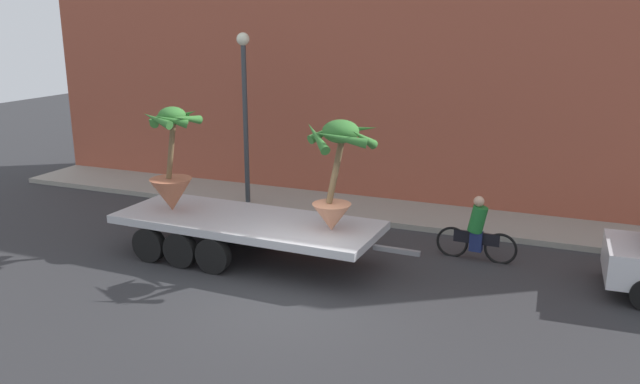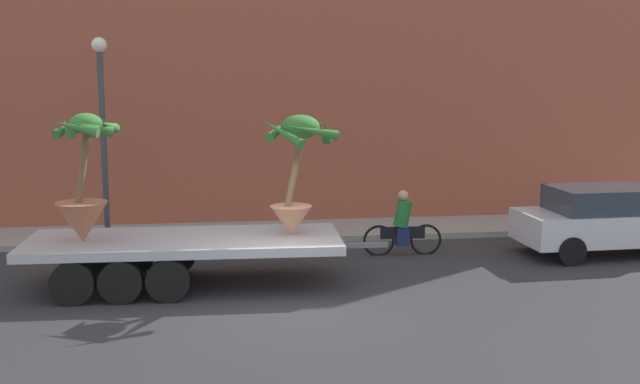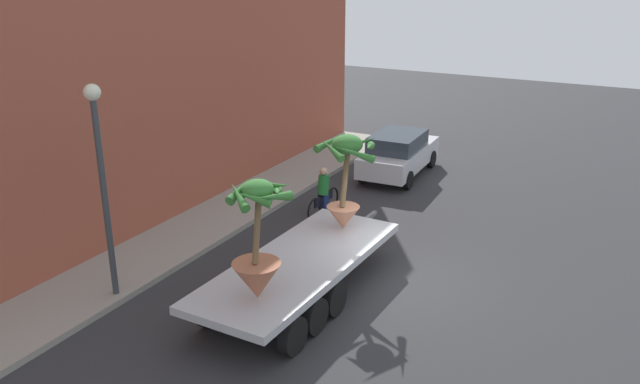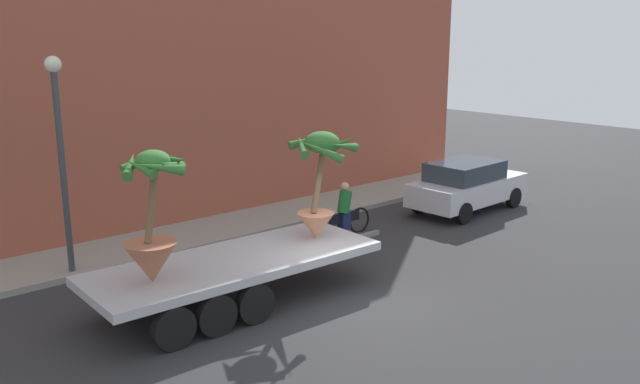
{
  "view_description": "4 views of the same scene",
  "coord_description": "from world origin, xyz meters",
  "px_view_note": "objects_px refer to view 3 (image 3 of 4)",
  "views": [
    {
      "loc": [
        4.96,
        -10.56,
        5.37
      ],
      "look_at": [
        -0.11,
        1.84,
        1.71
      ],
      "focal_mm": 35.88,
      "sensor_mm": 36.0,
      "label": 1
    },
    {
      "loc": [
        -1.11,
        -13.26,
        4.24
      ],
      "look_at": [
        0.97,
        2.31,
        1.71
      ],
      "focal_mm": 42.83,
      "sensor_mm": 36.0,
      "label": 2
    },
    {
      "loc": [
        -13.29,
        -5.05,
        7.38
      ],
      "look_at": [
        0.54,
        2.31,
        1.74
      ],
      "focal_mm": 36.42,
      "sensor_mm": 36.0,
      "label": 3
    },
    {
      "loc": [
        -8.87,
        -9.16,
        5.46
      ],
      "look_at": [
        0.64,
        1.77,
        1.94
      ],
      "focal_mm": 37.03,
      "sensor_mm": 36.0,
      "label": 4
    }
  ],
  "objects_px": {
    "street_lamp": "(101,165)",
    "potted_palm_middle": "(346,179)",
    "flatbed_trailer": "(293,273)",
    "cyclist": "(323,194)",
    "parked_car": "(399,153)",
    "potted_palm_rear": "(257,252)"
  },
  "relations": [
    {
      "from": "parked_car",
      "to": "street_lamp",
      "type": "bearing_deg",
      "value": 168.53
    },
    {
      "from": "street_lamp",
      "to": "potted_palm_rear",
      "type": "bearing_deg",
      "value": -87.76
    },
    {
      "from": "potted_palm_middle",
      "to": "cyclist",
      "type": "xyz_separation_m",
      "value": [
        2.66,
        2.02,
        -1.59
      ]
    },
    {
      "from": "potted_palm_rear",
      "to": "street_lamp",
      "type": "distance_m",
      "value": 4.04
    },
    {
      "from": "street_lamp",
      "to": "potted_palm_middle",
      "type": "bearing_deg",
      "value": -42.05
    },
    {
      "from": "flatbed_trailer",
      "to": "cyclist",
      "type": "bearing_deg",
      "value": 20.63
    },
    {
      "from": "flatbed_trailer",
      "to": "street_lamp",
      "type": "relative_size",
      "value": 1.48
    },
    {
      "from": "potted_palm_rear",
      "to": "parked_car",
      "type": "distance_m",
      "value": 11.57
    },
    {
      "from": "potted_palm_middle",
      "to": "cyclist",
      "type": "distance_m",
      "value": 3.7
    },
    {
      "from": "potted_palm_rear",
      "to": "parked_car",
      "type": "relative_size",
      "value": 0.57
    },
    {
      "from": "parked_car",
      "to": "street_lamp",
      "type": "distance_m",
      "value": 12.05
    },
    {
      "from": "parked_car",
      "to": "cyclist",
      "type": "bearing_deg",
      "value": 173.06
    },
    {
      "from": "street_lamp",
      "to": "parked_car",
      "type": "bearing_deg",
      "value": -11.47
    },
    {
      "from": "potted_palm_middle",
      "to": "cyclist",
      "type": "bearing_deg",
      "value": 37.2
    },
    {
      "from": "potted_palm_rear",
      "to": "street_lamp",
      "type": "xyz_separation_m",
      "value": [
        -0.15,
        3.84,
        1.25
      ]
    },
    {
      "from": "flatbed_trailer",
      "to": "cyclist",
      "type": "xyz_separation_m",
      "value": [
        5.13,
        1.93,
        -0.1
      ]
    },
    {
      "from": "flatbed_trailer",
      "to": "parked_car",
      "type": "xyz_separation_m",
      "value": [
        9.84,
        1.36,
        0.06
      ]
    },
    {
      "from": "flatbed_trailer",
      "to": "potted_palm_middle",
      "type": "bearing_deg",
      "value": -2.01
    },
    {
      "from": "potted_palm_rear",
      "to": "potted_palm_middle",
      "type": "xyz_separation_m",
      "value": [
        4.06,
        0.05,
        0.28
      ]
    },
    {
      "from": "flatbed_trailer",
      "to": "street_lamp",
      "type": "bearing_deg",
      "value": 115.07
    },
    {
      "from": "flatbed_trailer",
      "to": "cyclist",
      "type": "relative_size",
      "value": 3.87
    },
    {
      "from": "cyclist",
      "to": "parked_car",
      "type": "xyz_separation_m",
      "value": [
        4.7,
        -0.57,
        0.16
      ]
    }
  ]
}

